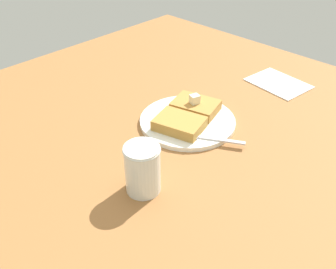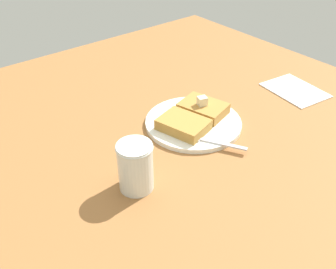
{
  "view_description": "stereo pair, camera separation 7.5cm",
  "coord_description": "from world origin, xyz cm",
  "px_view_note": "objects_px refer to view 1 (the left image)",
  "views": [
    {
      "loc": [
        56.28,
        52.77,
        50.71
      ],
      "look_at": [
        12.5,
        10.51,
        7.23
      ],
      "focal_mm": 40.0,
      "sensor_mm": 36.0,
      "label": 1
    },
    {
      "loc": [
        50.78,
        57.81,
        50.71
      ],
      "look_at": [
        12.5,
        10.51,
        7.23
      ],
      "focal_mm": 40.0,
      "sensor_mm": 36.0,
      "label": 2
    }
  ],
  "objects_px": {
    "plate": "(187,121)",
    "fork": "(203,137)",
    "syrup_jar": "(143,171)",
    "napkin": "(278,83)"
  },
  "relations": [
    {
      "from": "plate",
      "to": "fork",
      "type": "xyz_separation_m",
      "value": [
        0.03,
        0.07,
        0.01
      ]
    },
    {
      "from": "plate",
      "to": "syrup_jar",
      "type": "xyz_separation_m",
      "value": [
        0.22,
        0.09,
        0.04
      ]
    },
    {
      "from": "plate",
      "to": "fork",
      "type": "distance_m",
      "value": 0.08
    },
    {
      "from": "fork",
      "to": "syrup_jar",
      "type": "xyz_separation_m",
      "value": [
        0.19,
        0.01,
        0.03
      ]
    },
    {
      "from": "syrup_jar",
      "to": "plate",
      "type": "bearing_deg",
      "value": -158.48
    },
    {
      "from": "fork",
      "to": "plate",
      "type": "bearing_deg",
      "value": -114.64
    },
    {
      "from": "syrup_jar",
      "to": "napkin",
      "type": "height_order",
      "value": "syrup_jar"
    },
    {
      "from": "fork",
      "to": "napkin",
      "type": "relative_size",
      "value": 0.96
    },
    {
      "from": "fork",
      "to": "syrup_jar",
      "type": "relative_size",
      "value": 1.53
    },
    {
      "from": "plate",
      "to": "napkin",
      "type": "distance_m",
      "value": 0.32
    }
  ]
}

